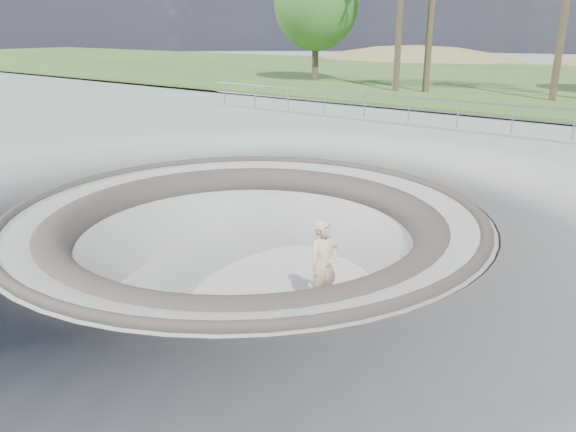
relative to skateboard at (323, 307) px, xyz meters
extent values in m
plane|color=gray|center=(-1.89, -0.26, 1.83)|extent=(180.00, 180.00, 0.00)
torus|color=gray|center=(-1.89, -0.26, -0.17)|extent=(14.00, 14.00, 4.00)
cylinder|color=gray|center=(-1.89, -0.26, -0.12)|extent=(6.60, 6.60, 0.10)
torus|color=#433B36|center=(-1.89, -0.26, 1.81)|extent=(10.24, 10.24, 0.24)
torus|color=#433B36|center=(-1.89, -0.26, 1.38)|extent=(8.91, 8.91, 0.81)
ellipsoid|color=olive|center=(-23.89, 54.74, -4.60)|extent=(50.40, 36.00, 23.40)
cylinder|color=gray|center=(-1.89, 11.74, 3.00)|extent=(25.00, 0.05, 0.05)
cylinder|color=gray|center=(-1.89, 11.74, 2.55)|extent=(25.00, 0.05, 0.05)
cube|color=olive|center=(0.00, 0.00, 0.01)|extent=(0.85, 0.30, 0.02)
cylinder|color=#A9AAAE|center=(0.00, 0.00, -0.03)|extent=(0.05, 0.17, 0.04)
cylinder|color=#A9AAAE|center=(0.00, 0.00, -0.03)|extent=(0.05, 0.17, 0.04)
cylinder|color=silver|center=(0.00, 0.00, -0.04)|extent=(0.07, 0.04, 0.06)
cylinder|color=silver|center=(0.00, 0.00, -0.04)|extent=(0.07, 0.04, 0.06)
cylinder|color=silver|center=(0.00, 0.00, -0.04)|extent=(0.07, 0.04, 0.06)
cylinder|color=silver|center=(0.00, 0.00, -0.04)|extent=(0.07, 0.04, 0.06)
imported|color=#DBBA8D|center=(0.00, 0.00, 0.97)|extent=(0.64, 0.80, 1.91)
cylinder|color=brown|center=(-7.69, 21.72, 5.86)|extent=(0.36, 0.36, 7.71)
cylinder|color=brown|center=(-16.83, 23.87, 4.45)|extent=(0.44, 0.44, 4.90)
ellipsoid|color=#2A6422|center=(-16.83, 23.87, 7.26)|extent=(5.86, 5.32, 6.39)
camera|label=1|loc=(5.87, -8.88, 5.62)|focal=35.00mm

